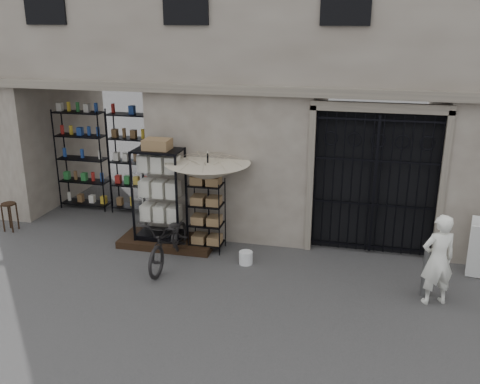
% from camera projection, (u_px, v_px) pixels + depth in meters
% --- Properties ---
extents(ground, '(80.00, 80.00, 0.00)m').
position_uv_depth(ground, '(266.00, 292.00, 9.38)').
color(ground, black).
rests_on(ground, ground).
extents(main_building, '(14.00, 4.00, 9.00)m').
position_uv_depth(main_building, '(303.00, 22.00, 11.67)').
color(main_building, gray).
rests_on(main_building, ground).
extents(shop_recess, '(3.00, 1.70, 3.00)m').
position_uv_depth(shop_recess, '(100.00, 156.00, 12.49)').
color(shop_recess, black).
rests_on(shop_recess, ground).
extents(shop_shelving, '(2.70, 0.50, 2.50)m').
position_uv_depth(shop_shelving, '(109.00, 161.00, 13.04)').
color(shop_shelving, black).
rests_on(shop_shelving, ground).
extents(iron_gate, '(2.50, 0.21, 3.00)m').
position_uv_depth(iron_gate, '(375.00, 181.00, 10.63)').
color(iron_gate, black).
rests_on(iron_gate, ground).
extents(step_platform, '(2.00, 0.90, 0.15)m').
position_uv_depth(step_platform, '(168.00, 241.00, 11.32)').
color(step_platform, black).
rests_on(step_platform, ground).
extents(display_cabinet, '(0.98, 0.64, 2.07)m').
position_uv_depth(display_cabinet, '(160.00, 199.00, 11.08)').
color(display_cabinet, black).
rests_on(display_cabinet, step_platform).
extents(wire_rack, '(0.66, 0.47, 1.50)m').
position_uv_depth(wire_rack, '(207.00, 216.00, 10.90)').
color(wire_rack, black).
rests_on(wire_rack, ground).
extents(market_umbrella, '(1.82, 1.84, 2.44)m').
position_uv_depth(market_umbrella, '(208.00, 167.00, 10.65)').
color(market_umbrella, black).
rests_on(market_umbrella, ground).
extents(white_bucket, '(0.34, 0.34, 0.25)m').
position_uv_depth(white_bucket, '(246.00, 258.00, 10.43)').
color(white_bucket, silver).
rests_on(white_bucket, ground).
extents(bicycle, '(0.68, 1.00, 1.87)m').
position_uv_depth(bicycle, '(170.00, 264.00, 10.47)').
color(bicycle, black).
rests_on(bicycle, ground).
extents(wooden_stool, '(0.32, 0.32, 0.65)m').
position_uv_depth(wooden_stool, '(10.00, 216.00, 12.01)').
color(wooden_stool, black).
rests_on(wooden_stool, ground).
extents(steel_bollard, '(0.17, 0.17, 0.86)m').
position_uv_depth(steel_bollard, '(427.00, 273.00, 9.15)').
color(steel_bollard, slate).
rests_on(steel_bollard, ground).
extents(shopkeeper, '(1.14, 1.69, 0.38)m').
position_uv_depth(shopkeeper, '(432.00, 302.00, 9.06)').
color(shopkeeper, white).
rests_on(shopkeeper, ground).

